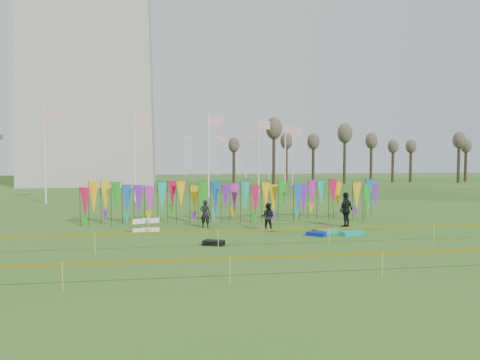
{
  "coord_description": "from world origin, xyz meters",
  "views": [
    {
      "loc": [
        -4.13,
        -21.01,
        4.03
      ],
      "look_at": [
        0.21,
        6.0,
        2.6
      ],
      "focal_mm": 35.0,
      "sensor_mm": 36.0,
      "label": 1
    }
  ],
  "objects": [
    {
      "name": "banner_row",
      "position": [
        0.28,
        6.75,
        1.54
      ],
      "size": [
        18.64,
        0.64,
        2.43
      ],
      "color": "black",
      "rests_on": "ground"
    },
    {
      "name": "box_kite",
      "position": [
        -5.12,
        3.53,
        0.39
      ],
      "size": [
        0.71,
        0.71,
        0.79
      ],
      "rotation": [
        0.0,
        0.0,
        0.3
      ],
      "color": "red",
      "rests_on": "ground"
    },
    {
      "name": "person_left",
      "position": [
        -1.94,
        4.86,
        0.78
      ],
      "size": [
        0.65,
        0.53,
        1.56
      ],
      "primitive_type": "imported",
      "rotation": [
        0.0,
        0.0,
        2.92
      ],
      "color": "black",
      "rests_on": "ground"
    },
    {
      "name": "caution_tape_far",
      "position": [
        -0.22,
        -6.74,
        0.78
      ],
      "size": [
        26.0,
        0.02,
        0.9
      ],
      "color": "#DFB804",
      "rests_on": "ground"
    },
    {
      "name": "caution_tape_near",
      "position": [
        -0.22,
        -1.4,
        0.78
      ],
      "size": [
        26.0,
        0.02,
        0.9
      ],
      "color": "#DFB804",
      "rests_on": "ground"
    },
    {
      "name": "kite_bag_blue",
      "position": [
        3.33,
        1.36,
        0.1
      ],
      "size": [
        1.03,
        0.96,
        0.19
      ],
      "primitive_type": "cube",
      "rotation": [
        0.0,
        0.0,
        -0.68
      ],
      "color": "#0920A1",
      "rests_on": "ground"
    },
    {
      "name": "kite_bag_teal",
      "position": [
        5.17,
        1.18,
        0.1
      ],
      "size": [
        1.16,
        0.67,
        0.21
      ],
      "primitive_type": "cube",
      "rotation": [
        0.0,
        0.0,
        0.14
      ],
      "color": "#0BA5A4",
      "rests_on": "ground"
    },
    {
      "name": "person_mid",
      "position": [
        1.27,
        3.26,
        0.75
      ],
      "size": [
        0.86,
        0.75,
        1.51
      ],
      "primitive_type": "imported",
      "rotation": [
        0.0,
        0.0,
        2.63
      ],
      "color": "black",
      "rests_on": "ground"
    },
    {
      "name": "person_right",
      "position": [
        5.83,
        3.68,
        0.99
      ],
      "size": [
        1.33,
        1.22,
        1.98
      ],
      "primitive_type": "imported",
      "rotation": [
        0.0,
        0.0,
        3.78
      ],
      "color": "black",
      "rests_on": "ground"
    },
    {
      "name": "flagpole_ring",
      "position": [
        -14.0,
        48.0,
        4.0
      ],
      "size": [
        57.4,
        56.16,
        8.0
      ],
      "color": "silver",
      "rests_on": "ground"
    },
    {
      "name": "kite_bag_black",
      "position": [
        -1.99,
        -0.24,
        0.11
      ],
      "size": [
        1.06,
        0.88,
        0.21
      ],
      "primitive_type": "cube",
      "rotation": [
        0.0,
        0.0,
        -0.44
      ],
      "color": "black",
      "rests_on": "ground"
    },
    {
      "name": "kite_bag_red",
      "position": [
        4.14,
        2.56,
        0.11
      ],
      "size": [
        1.31,
        0.97,
        0.22
      ],
      "primitive_type": "cube",
      "rotation": [
        0.0,
        0.0,
        0.4
      ],
      "color": "red",
      "rests_on": "ground"
    },
    {
      "name": "ground",
      "position": [
        0.0,
        0.0,
        0.0
      ],
      "size": [
        160.0,
        160.0,
        0.0
      ],
      "primitive_type": "plane",
      "color": "#295718",
      "rests_on": "ground"
    },
    {
      "name": "kite_bag_turquoise",
      "position": [
        4.12,
        1.91,
        0.12
      ],
      "size": [
        1.31,
        1.16,
        0.24
      ],
      "primitive_type": "cube",
      "rotation": [
        0.0,
        0.0,
        0.6
      ],
      "color": "#0BAB9C",
      "rests_on": "ground"
    },
    {
      "name": "tree_line",
      "position": [
        32.0,
        44.0,
        6.17
      ],
      "size": [
        53.92,
        1.92,
        7.84
      ],
      "color": "#3B291D",
      "rests_on": "ground"
    }
  ]
}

